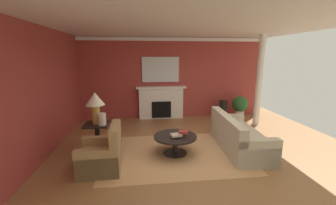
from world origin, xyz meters
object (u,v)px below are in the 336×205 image
Objects in this scene: fireplace at (161,103)px; vase_tall_corner at (223,109)px; coffee_table at (175,140)px; vase_on_side_table at (102,119)px; side_table at (98,136)px; table_lamp at (95,102)px; mantel_mirror at (161,70)px; armchair_near_window at (102,156)px; potted_plant at (240,105)px; sofa at (238,137)px.

vase_tall_corner is (2.26, -0.30, -0.23)m from fireplace.
coffee_table is 1.76m from vase_on_side_table.
side_table is 0.93× the size of table_lamp.
fireplace is 2.40× the size of table_lamp.
coffee_table is (0.05, -3.20, -1.45)m from mantel_mirror.
table_lamp is (0.00, 0.00, 0.82)m from side_table.
side_table is 0.82m from table_lamp.
mantel_mirror is 4.33m from armchair_near_window.
mantel_mirror reaches higher than side_table.
mantel_mirror is 1.61× the size of potted_plant.
table_lamp is 2.70× the size of vase_on_side_table.
table_lamp is at bearing 90.00° from side_table.
table_lamp reaches higher than armchair_near_window.
table_lamp is 1.13× the size of vase_tall_corner.
table_lamp is at bearing 105.33° from armchair_near_window.
sofa is 1.58m from coffee_table.
table_lamp reaches higher than sofa.
fireplace is 0.84× the size of sofa.
vase_tall_corner is at bearing -10.52° from mantel_mirror.
vase_tall_corner is at bearing 30.94° from table_lamp.
potted_plant is (1.23, 2.59, 0.19)m from sofa.
mantel_mirror is at bearing 68.19° from armchair_near_window.
potted_plant is (2.86, -0.40, -0.07)m from fireplace.
coffee_table is at bearing 20.53° from armchair_near_window.
mantel_mirror is 2.72m from vase_tall_corner.
vase_on_side_table reaches higher than potted_plant.
fireplace is 3.31m from table_lamp.
mantel_mirror reaches higher than vase_on_side_table.
mantel_mirror reaches higher than coffee_table.
vase_tall_corner is 4.67m from vase_on_side_table.
vase_tall_corner is at bearing -7.54° from fireplace.
coffee_table is 3.55m from vase_tall_corner.
side_table is at bearing 168.89° from coffee_table.
table_lamp reaches higher than coffee_table.
armchair_near_window is (-1.51, -3.78, -1.48)m from mantel_mirror.
mantel_mirror is (0.00, 0.12, 1.22)m from fireplace.
potted_plant is at bearing 64.54° from sofa.
vase_tall_corner is at bearing 76.78° from sofa.
sofa is 3.07× the size of side_table.
armchair_near_window is 5.46m from potted_plant.
coffee_table is 1.43× the size of side_table.
table_lamp is 4.79m from vase_tall_corner.
vase_on_side_table reaches higher than coffee_table.
armchair_near_window is 1.36× the size of side_table.
table_lamp is (-3.40, 0.27, 0.93)m from sofa.
vase_on_side_table reaches higher than vase_tall_corner.
armchair_near_window is at bearing -111.81° from mantel_mirror.
table_lamp reaches higher than side_table.
fireplace is at bearing 172.46° from vase_tall_corner.
coffee_table is at bearing -11.11° from table_lamp.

